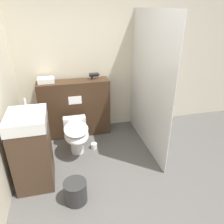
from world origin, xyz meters
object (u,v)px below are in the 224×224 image
object	(u,v)px
toilet	(76,135)
sink_vanity	(32,150)
hair_drier	(94,75)
waste_bin	(76,192)

from	to	relation	value
toilet	sink_vanity	bearing A→B (deg)	-140.08
hair_drier	waste_bin	xyz separation A→B (m)	(-0.53, -1.62, -0.96)
toilet	waste_bin	size ratio (longest dim) A/B	2.20
hair_drier	waste_bin	distance (m)	1.96
toilet	hair_drier	distance (m)	1.08
toilet	hair_drier	size ratio (longest dim) A/B	3.35
hair_drier	sink_vanity	bearing A→B (deg)	-131.51
sink_vanity	waste_bin	xyz separation A→B (m)	(0.49, -0.47, -0.37)
toilet	hair_drier	world-z (taller)	hair_drier
toilet	sink_vanity	distance (m)	0.80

